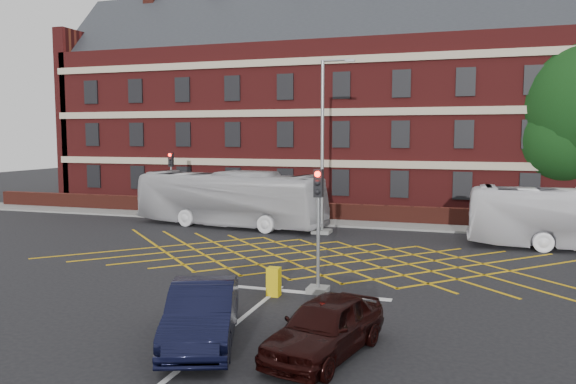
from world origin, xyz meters
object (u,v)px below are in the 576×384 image
(bus_left, at_px, (229,199))
(car_maroon, at_px, (325,326))
(direction_signs, at_px, (168,195))
(utility_cabinet, at_px, (274,282))
(car_navy, at_px, (202,313))
(traffic_light_far, at_px, (172,190))
(traffic_light_near, at_px, (318,242))
(street_lamp, at_px, (323,174))

(bus_left, height_order, car_maroon, bus_left)
(direction_signs, distance_m, utility_cabinet, 21.06)
(car_navy, bearing_deg, traffic_light_far, 101.22)
(car_navy, height_order, direction_signs, direction_signs)
(bus_left, height_order, direction_signs, bus_left)
(traffic_light_near, height_order, direction_signs, traffic_light_near)
(traffic_light_near, distance_m, utility_cabinet, 2.02)
(car_navy, distance_m, utility_cabinet, 4.64)
(car_navy, distance_m, direction_signs, 24.60)
(car_maroon, bearing_deg, car_navy, -163.46)
(traffic_light_far, bearing_deg, bus_left, -28.51)
(traffic_light_near, relative_size, utility_cabinet, 4.35)
(car_navy, bearing_deg, utility_cabinet, 65.39)
(car_navy, bearing_deg, car_maroon, -17.29)
(car_navy, xyz_separation_m, street_lamp, (-1.04, 17.03, 2.53))
(car_maroon, xyz_separation_m, traffic_light_far, (-15.84, 20.60, 1.04))
(bus_left, relative_size, car_maroon, 2.80)
(car_navy, height_order, traffic_light_far, traffic_light_far)
(street_lamp, bearing_deg, bus_left, 173.44)
(car_maroon, distance_m, street_lamp, 17.61)
(car_navy, xyz_separation_m, utility_cabinet, (0.37, 4.62, -0.29))
(direction_signs, bearing_deg, bus_left, -28.34)
(bus_left, bearing_deg, traffic_light_far, 70.05)
(bus_left, xyz_separation_m, car_navy, (6.97, -17.72, -0.87))
(car_maroon, height_order, street_lamp, street_lamp)
(direction_signs, height_order, utility_cabinet, direction_signs)
(street_lamp, distance_m, direction_signs, 12.65)
(bus_left, bearing_deg, traffic_light_near, -136.15)
(car_maroon, bearing_deg, bus_left, 134.10)
(traffic_light_near, bearing_deg, traffic_light_far, 133.02)
(car_navy, bearing_deg, street_lamp, 73.51)
(car_maroon, height_order, traffic_light_near, traffic_light_near)
(bus_left, distance_m, utility_cabinet, 15.06)
(car_navy, height_order, car_maroon, car_navy)
(utility_cabinet, bearing_deg, car_maroon, -57.06)
(traffic_light_near, xyz_separation_m, utility_cabinet, (-1.32, -0.85, -1.27))
(street_lamp, bearing_deg, car_maroon, -75.69)
(traffic_light_far, bearing_deg, street_lamp, -17.90)
(car_navy, xyz_separation_m, traffic_light_near, (1.70, 5.47, 0.98))
(bus_left, distance_m, traffic_light_near, 15.00)
(car_maroon, distance_m, traffic_light_far, 26.01)
(traffic_light_far, xyz_separation_m, direction_signs, (-0.35, 0.17, -0.39))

